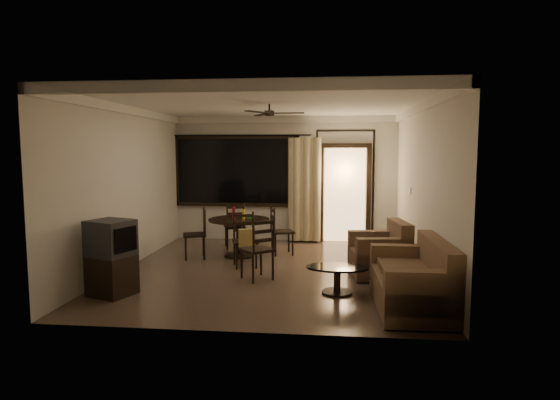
# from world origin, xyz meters

# --- Properties ---
(ground) EXTENTS (5.50, 5.50, 0.00)m
(ground) POSITION_xyz_m (0.00, 0.00, 0.00)
(ground) COLOR #7F6651
(ground) RESTS_ON ground
(room_shell) EXTENTS (5.50, 6.70, 5.50)m
(room_shell) POSITION_xyz_m (0.59, 1.77, 1.83)
(room_shell) COLOR beige
(room_shell) RESTS_ON ground
(dining_table) EXTENTS (1.17, 1.17, 0.95)m
(dining_table) POSITION_xyz_m (-0.72, 1.02, 0.58)
(dining_table) COLOR black
(dining_table) RESTS_ON ground
(dining_chair_west) EXTENTS (0.53, 0.53, 0.95)m
(dining_chair_west) POSITION_xyz_m (-1.52, 0.76, 0.28)
(dining_chair_west) COLOR black
(dining_chair_west) RESTS_ON ground
(dining_chair_east) EXTENTS (0.53, 0.53, 0.95)m
(dining_chair_east) POSITION_xyz_m (0.08, 1.27, 0.28)
(dining_chair_east) COLOR black
(dining_chair_east) RESTS_ON ground
(dining_chair_south) EXTENTS (0.53, 0.56, 0.95)m
(dining_chair_south) POSITION_xyz_m (-0.46, 0.20, 0.31)
(dining_chair_south) COLOR black
(dining_chair_south) RESTS_ON ground
(dining_chair_north) EXTENTS (0.53, 0.53, 0.95)m
(dining_chair_north) POSITION_xyz_m (-0.96, 1.77, 0.28)
(dining_chair_north) COLOR black
(dining_chair_north) RESTS_ON ground
(tv_cabinet) EXTENTS (0.70, 0.67, 1.07)m
(tv_cabinet) POSITION_xyz_m (-2.05, -1.58, 0.54)
(tv_cabinet) COLOR black
(tv_cabinet) RESTS_ON ground
(sofa) EXTENTS (0.89, 1.65, 0.88)m
(sofa) POSITION_xyz_m (2.11, -1.74, 0.35)
(sofa) COLOR #3F261D
(sofa) RESTS_ON ground
(armchair) EXTENTS (0.98, 0.98, 0.88)m
(armchair) POSITION_xyz_m (1.87, -0.17, 0.36)
(armchair) COLOR #3F261D
(armchair) RESTS_ON ground
(coffee_table) EXTENTS (0.89, 0.53, 0.39)m
(coffee_table) POSITION_xyz_m (1.12, -1.18, 0.26)
(coffee_table) COLOR black
(coffee_table) RESTS_ON ground
(side_chair) EXTENTS (0.63, 0.63, 1.01)m
(side_chair) POSITION_xyz_m (-0.12, -0.58, 0.30)
(side_chair) COLOR black
(side_chair) RESTS_ON ground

